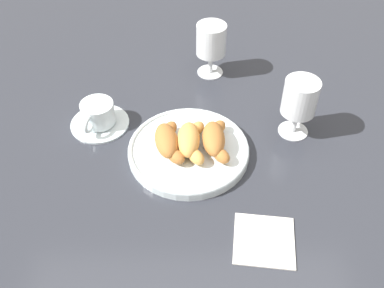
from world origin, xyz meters
TOP-DOWN VIEW (x-y plane):
  - ground_plane at (0.00, 0.00)m, footprint 2.20×2.20m
  - pastry_plate at (0.02, 0.00)m, footprint 0.26×0.26m
  - croissant_large at (0.02, -0.04)m, footprint 0.14×0.08m
  - croissant_small at (0.02, 0.01)m, footprint 0.14×0.06m
  - croissant_extra at (0.02, 0.06)m, footprint 0.14×0.06m
  - coffee_cup_near at (-0.08, -0.21)m, footprint 0.14×0.14m
  - juice_glass_left at (-0.28, 0.06)m, footprint 0.08×0.08m
  - juice_glass_right at (-0.05, 0.24)m, footprint 0.08×0.08m
  - folded_napkin at (0.24, 0.14)m, footprint 0.12×0.12m

SIDE VIEW (x-z plane):
  - ground_plane at x=0.00m, z-range 0.00..0.00m
  - folded_napkin at x=0.24m, z-range 0.00..0.01m
  - pastry_plate at x=0.02m, z-range 0.00..0.02m
  - coffee_cup_near at x=-0.08m, z-range 0.00..0.06m
  - croissant_large at x=0.02m, z-range 0.02..0.06m
  - croissant_small at x=0.02m, z-range 0.02..0.06m
  - croissant_extra at x=0.02m, z-range 0.02..0.06m
  - juice_glass_right at x=-0.05m, z-range 0.02..0.16m
  - juice_glass_left at x=-0.28m, z-range 0.03..0.17m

